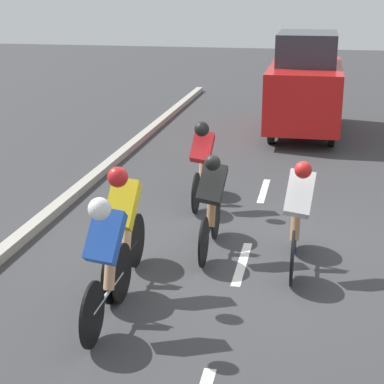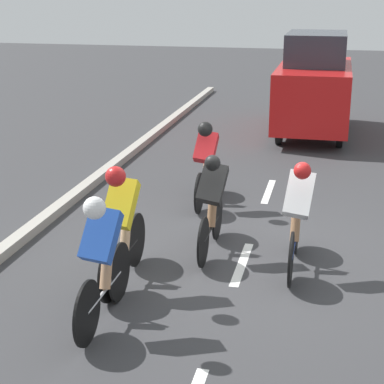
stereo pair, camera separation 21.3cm
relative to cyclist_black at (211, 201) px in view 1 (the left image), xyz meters
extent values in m
plane|color=#38383A|center=(-0.46, -0.01, -0.76)|extent=(60.00, 60.00, 0.00)
cube|color=white|center=(-0.46, 0.25, -0.75)|extent=(0.12, 1.40, 0.01)
cube|color=white|center=(-0.46, -2.95, -0.75)|extent=(0.12, 1.40, 0.01)
cube|color=#A8A399|center=(2.74, 0.25, -0.69)|extent=(0.20, 28.21, 0.14)
cylinder|color=black|center=(0.03, -0.57, -0.42)|extent=(0.03, 0.67, 0.67)
cylinder|color=black|center=(0.03, 0.42, -0.42)|extent=(0.03, 0.67, 0.67)
cylinder|color=black|center=(0.03, -0.07, -0.42)|extent=(0.04, 0.99, 0.04)
cylinder|color=black|center=(0.03, -0.25, -0.21)|extent=(0.04, 0.04, 0.42)
cylinder|color=yellow|center=(0.03, -0.12, -0.32)|extent=(0.07, 0.07, 0.16)
cylinder|color=#9E704C|center=(0.03, -0.15, -0.24)|extent=(0.12, 0.23, 0.36)
cube|color=black|center=(-0.01, 0.03, 0.25)|extent=(0.40, 0.46, 0.58)
sphere|color=black|center=(-0.05, 0.25, 0.60)|extent=(0.21, 0.21, 0.21)
cylinder|color=black|center=(0.78, 1.54, -0.41)|extent=(0.03, 0.69, 0.69)
cylinder|color=black|center=(0.78, 2.55, -0.41)|extent=(0.03, 0.69, 0.69)
cylinder|color=#B7B7BC|center=(0.78, 2.04, -0.41)|extent=(0.04, 1.01, 0.04)
cylinder|color=#B7B7BC|center=(0.78, 1.87, -0.20)|extent=(0.04, 0.04, 0.42)
cylinder|color=green|center=(0.78, 1.99, -0.31)|extent=(0.07, 0.07, 0.16)
cylinder|color=tan|center=(0.78, 1.97, -0.23)|extent=(0.12, 0.23, 0.36)
cube|color=blue|center=(0.75, 2.14, 0.28)|extent=(0.38, 0.48, 0.60)
sphere|color=white|center=(0.72, 2.36, 0.66)|extent=(0.23, 0.23, 0.23)
cylinder|color=black|center=(0.88, 0.58, -0.40)|extent=(0.03, 0.71, 0.71)
cylinder|color=black|center=(0.88, 1.60, -0.40)|extent=(0.03, 0.71, 0.71)
cylinder|color=black|center=(0.88, 1.09, -0.40)|extent=(0.04, 1.02, 0.04)
cylinder|color=black|center=(0.88, 0.91, -0.19)|extent=(0.04, 0.04, 0.42)
cylinder|color=white|center=(0.88, 1.04, -0.30)|extent=(0.07, 0.07, 0.16)
cylinder|color=#DBAD84|center=(0.88, 1.01, -0.22)|extent=(0.12, 0.23, 0.36)
cube|color=yellow|center=(0.86, 1.19, 0.30)|extent=(0.37, 0.50, 0.62)
sphere|color=red|center=(0.83, 1.41, 0.70)|extent=(0.24, 0.24, 0.24)
cylinder|color=black|center=(-1.13, -0.30, -0.42)|extent=(0.03, 0.68, 0.68)
cylinder|color=black|center=(-1.13, 0.74, -0.42)|extent=(0.03, 0.68, 0.68)
cylinder|color=navy|center=(-1.13, 0.22, -0.42)|extent=(0.04, 1.04, 0.04)
cylinder|color=navy|center=(-1.13, 0.04, -0.21)|extent=(0.04, 0.04, 0.42)
cylinder|color=white|center=(-1.13, 0.17, -0.32)|extent=(0.07, 0.07, 0.16)
cylinder|color=#9E704C|center=(-1.13, 0.14, -0.24)|extent=(0.12, 0.23, 0.36)
cube|color=white|center=(-1.16, 0.32, 0.28)|extent=(0.39, 0.48, 0.61)
sphere|color=red|center=(-1.20, 0.54, 0.65)|extent=(0.21, 0.21, 0.21)
cylinder|color=black|center=(0.51, -2.54, -0.42)|extent=(0.03, 0.67, 0.67)
cylinder|color=black|center=(0.51, -1.57, -0.42)|extent=(0.03, 0.67, 0.67)
cylinder|color=black|center=(0.51, -2.06, -0.42)|extent=(0.04, 0.97, 0.04)
cylinder|color=black|center=(0.51, -2.23, -0.21)|extent=(0.04, 0.04, 0.42)
cylinder|color=green|center=(0.51, -2.11, -0.32)|extent=(0.07, 0.07, 0.16)
cylinder|color=tan|center=(0.51, -2.13, -0.24)|extent=(0.12, 0.23, 0.36)
cube|color=red|center=(0.48, -1.96, 0.24)|extent=(0.38, 0.45, 0.55)
sphere|color=black|center=(0.45, -1.74, 0.59)|extent=(0.24, 0.24, 0.24)
cylinder|color=black|center=(-1.66, -6.59, -0.44)|extent=(0.14, 0.64, 0.64)
cylinder|color=black|center=(-0.30, -6.59, -0.44)|extent=(0.14, 0.64, 0.64)
cylinder|color=black|center=(-1.66, -9.12, -0.44)|extent=(0.14, 0.64, 0.64)
cylinder|color=black|center=(-0.30, -9.12, -0.44)|extent=(0.14, 0.64, 0.64)
cube|color=red|center=(-0.98, -7.86, 0.24)|extent=(1.70, 4.08, 1.36)
cube|color=#2D333D|center=(-0.98, -8.06, 1.29)|extent=(1.39, 2.24, 0.75)
camera|label=1|loc=(-1.32, 8.00, 2.75)|focal=60.00mm
camera|label=2|loc=(-1.53, 7.96, 2.75)|focal=60.00mm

